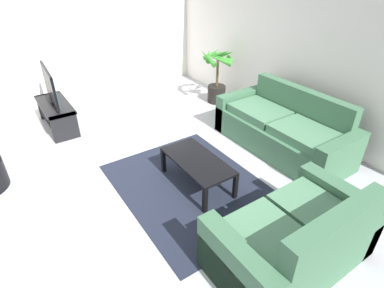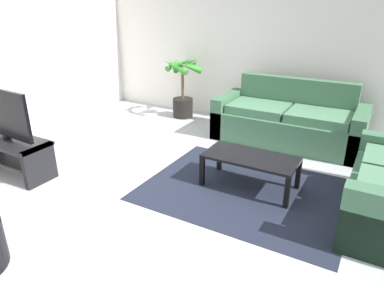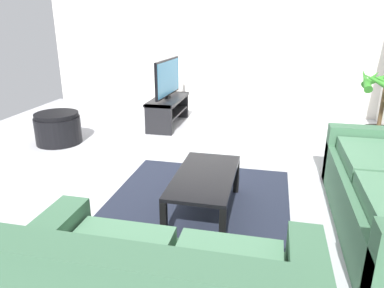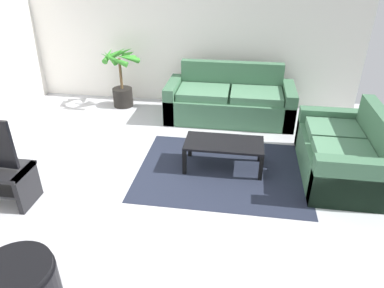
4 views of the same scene
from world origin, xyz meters
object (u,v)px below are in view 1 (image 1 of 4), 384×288
Objects in this scene: couch_loveseat at (293,239)px; coffee_table at (197,163)px; couch_main at (283,131)px; tv at (50,85)px; tv_stand at (56,112)px; potted_palm at (217,78)px.

couch_loveseat is 1.51× the size of coffee_table.
tv reaches higher than couch_main.
tv_stand reaches higher than coffee_table.
couch_main reaches higher than tv_stand.
couch_main is 1.96× the size of potted_palm.
coffee_table is (-1.50, -0.06, 0.03)m from couch_loveseat.
tv reaches higher than coffee_table.
couch_main and couch_loveseat have the same top height.
potted_palm is at bearing 77.59° from tv.
couch_loveseat is at bearing -45.43° from couch_main.
couch_loveseat is at bearing 15.74° from tv_stand.
couch_loveseat is 1.50m from coffee_table.
couch_main reaches higher than coffee_table.
potted_palm is at bearing 77.60° from tv_stand.
potted_palm is (-3.50, 1.80, 0.21)m from couch_loveseat.
couch_main is 2.16m from couch_loveseat.
coffee_table is at bearing 22.63° from tv.
tv is at bearing -102.41° from potted_palm.
tv is (-4.15, -1.17, 0.47)m from couch_loveseat.
tv_stand is at bearing -134.18° from couch_main.
couch_main is at bearing 90.63° from coffee_table.
couch_loveseat is at bearing -27.25° from potted_palm.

